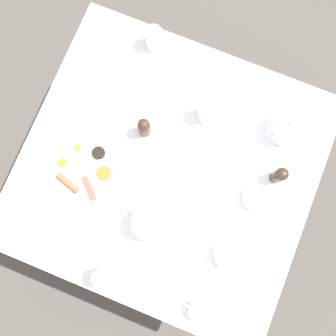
% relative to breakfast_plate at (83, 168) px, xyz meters
% --- Properties ---
extents(ground_plane, '(8.00, 8.00, 0.00)m').
position_rel_breakfast_plate_xyz_m(ground_plane, '(-0.29, -0.12, -0.73)').
color(ground_plane, '#4C4742').
extents(table, '(1.08, 1.02, 0.72)m').
position_rel_breakfast_plate_xyz_m(table, '(-0.29, -0.12, -0.07)').
color(table, white).
rests_on(table, ground_plane).
extents(breakfast_plate, '(0.30, 0.30, 0.04)m').
position_rel_breakfast_plate_xyz_m(breakfast_plate, '(0.00, 0.00, 0.00)').
color(breakfast_plate, white).
rests_on(breakfast_plate, table).
extents(teapot_near, '(0.16, 0.15, 0.12)m').
position_rel_breakfast_plate_xyz_m(teapot_near, '(-0.64, -0.42, 0.04)').
color(teapot_near, white).
rests_on(teapot_near, table).
extents(teapot_far, '(0.20, 0.12, 0.12)m').
position_rel_breakfast_plate_xyz_m(teapot_far, '(-0.30, 0.10, 0.04)').
color(teapot_far, white).
rests_on(teapot_far, table).
extents(teacup_with_saucer_left, '(0.14, 0.14, 0.06)m').
position_rel_breakfast_plate_xyz_m(teacup_with_saucer_left, '(-0.60, 0.10, 0.02)').
color(teacup_with_saucer_left, white).
rests_on(teacup_with_saucer_left, table).
extents(teacup_with_saucer_right, '(0.14, 0.14, 0.06)m').
position_rel_breakfast_plate_xyz_m(teacup_with_saucer_right, '(-0.62, -0.13, 0.02)').
color(teacup_with_saucer_right, white).
rests_on(teacup_with_saucer_right, table).
extents(water_glass_tall, '(0.07, 0.07, 0.11)m').
position_rel_breakfast_plate_xyz_m(water_glass_tall, '(-0.23, 0.32, 0.05)').
color(water_glass_tall, white).
rests_on(water_glass_tall, table).
extents(water_glass_short, '(0.07, 0.07, 0.10)m').
position_rel_breakfast_plate_xyz_m(water_glass_short, '(-0.06, -0.55, 0.04)').
color(water_glass_short, white).
rests_on(water_glass_short, table).
extents(wine_glass_spare, '(0.07, 0.07, 0.11)m').
position_rel_breakfast_plate_xyz_m(wine_glass_spare, '(-0.35, -0.36, 0.04)').
color(wine_glass_spare, white).
rests_on(wine_glass_spare, table).
extents(creamer_jug, '(0.09, 0.07, 0.05)m').
position_rel_breakfast_plate_xyz_m(creamer_jug, '(-0.57, 0.31, 0.02)').
color(creamer_jug, white).
rests_on(creamer_jug, table).
extents(pepper_grinder, '(0.05, 0.05, 0.12)m').
position_rel_breakfast_plate_xyz_m(pepper_grinder, '(-0.67, -0.24, 0.05)').
color(pepper_grinder, '#38281E').
rests_on(pepper_grinder, table).
extents(salt_grinder, '(0.05, 0.05, 0.12)m').
position_rel_breakfast_plate_xyz_m(salt_grinder, '(-0.16, -0.22, 0.05)').
color(salt_grinder, '#38281E').
rests_on(salt_grinder, table).
extents(fork_by_plate, '(0.16, 0.09, 0.00)m').
position_rel_breakfast_plate_xyz_m(fork_by_plate, '(0.07, 0.26, -0.01)').
color(fork_by_plate, silver).
rests_on(fork_by_plate, table).
extents(knife_by_plate, '(0.15, 0.17, 0.00)m').
position_rel_breakfast_plate_xyz_m(knife_by_plate, '(0.10, -0.32, -0.01)').
color(knife_by_plate, silver).
rests_on(knife_by_plate, table).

